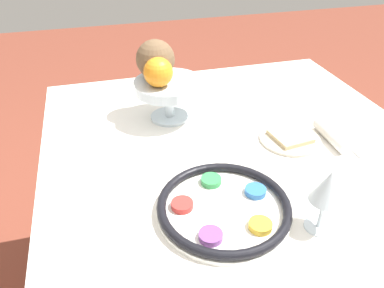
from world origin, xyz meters
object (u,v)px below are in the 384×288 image
(bread_plate, at_px, (290,138))
(fruit_stand, at_px, (169,89))
(wine_glass, at_px, (328,189))
(napkin_roll, at_px, (332,135))
(orange_fruit, at_px, (158,72))
(coconut, at_px, (155,59))
(seder_plate, at_px, (224,207))

(bread_plate, bearing_deg, fruit_stand, 54.22)
(wine_glass, bearing_deg, napkin_roll, -36.61)
(wine_glass, xyz_separation_m, orange_fruit, (0.50, 0.23, 0.06))
(fruit_stand, distance_m, bread_plate, 0.38)
(orange_fruit, bearing_deg, coconut, -4.08)
(wine_glass, height_order, napkin_roll, wine_glass)
(fruit_stand, distance_m, coconut, 0.09)
(napkin_roll, bearing_deg, coconut, 57.07)
(wine_glass, xyz_separation_m, coconut, (0.56, 0.23, 0.07))
(orange_fruit, xyz_separation_m, napkin_roll, (-0.22, -0.44, -0.15))
(bread_plate, bearing_deg, seder_plate, 128.81)
(fruit_stand, bearing_deg, wine_glass, -159.44)
(orange_fruit, bearing_deg, fruit_stand, -51.75)
(bread_plate, relative_size, napkin_roll, 1.17)
(seder_plate, bearing_deg, bread_plate, -51.19)
(coconut, bearing_deg, seder_plate, -173.64)
(fruit_stand, height_order, napkin_roll, fruit_stand)
(orange_fruit, relative_size, napkin_roll, 0.58)
(wine_glass, distance_m, orange_fruit, 0.56)
(coconut, bearing_deg, fruit_stand, -140.65)
(coconut, relative_size, bread_plate, 0.67)
(orange_fruit, distance_m, bread_plate, 0.41)
(fruit_stand, relative_size, coconut, 1.82)
(fruit_stand, bearing_deg, seder_plate, -176.91)
(seder_plate, distance_m, fruit_stand, 0.44)
(orange_fruit, height_order, napkin_roll, orange_fruit)
(coconut, bearing_deg, wine_glass, -158.05)
(seder_plate, relative_size, napkin_roll, 2.00)
(seder_plate, xyz_separation_m, fruit_stand, (0.43, 0.02, 0.08))
(seder_plate, relative_size, orange_fruit, 3.48)
(wine_glass, height_order, bread_plate, wine_glass)
(fruit_stand, bearing_deg, coconut, 39.35)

